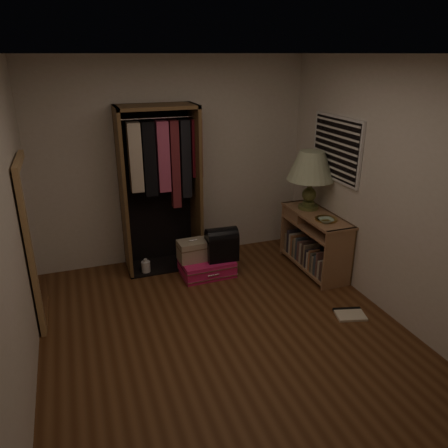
{
  "coord_description": "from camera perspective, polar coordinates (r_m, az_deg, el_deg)",
  "views": [
    {
      "loc": [
        -1.25,
        -3.37,
        2.6
      ],
      "look_at": [
        0.3,
        0.95,
        0.8
      ],
      "focal_mm": 35.0,
      "sensor_mm": 36.0,
      "label": 1
    }
  ],
  "objects": [
    {
      "name": "table_lamp",
      "position": [
        5.53,
        11.31,
        7.32
      ],
      "size": [
        0.66,
        0.66,
        0.74
      ],
      "rotation": [
        0.0,
        0.0,
        0.13
      ],
      "color": "#50562A",
      "rests_on": "console_bookshelf"
    },
    {
      "name": "white_jug",
      "position": [
        5.62,
        -10.16,
        -5.55
      ],
      "size": [
        0.13,
        0.13,
        0.2
      ],
      "rotation": [
        0.0,
        0.0,
        0.15
      ],
      "color": "silver",
      "rests_on": "ground"
    },
    {
      "name": "open_wardrobe",
      "position": [
        5.43,
        -8.2,
        6.39
      ],
      "size": [
        1.01,
        0.5,
        2.05
      ],
      "color": "brown",
      "rests_on": "ground"
    },
    {
      "name": "black_bag",
      "position": [
        5.39,
        -0.31,
        -2.52
      ],
      "size": [
        0.4,
        0.27,
        0.42
      ],
      "rotation": [
        0.0,
        0.0,
        -0.05
      ],
      "color": "black",
      "rests_on": "pink_suitcase"
    },
    {
      "name": "ceramic_bowl",
      "position": [
        5.25,
        13.17,
        0.45
      ],
      "size": [
        0.19,
        0.19,
        0.04
      ],
      "primitive_type": "imported",
      "rotation": [
        0.0,
        0.0,
        -0.14
      ],
      "color": "#96B49A",
      "rests_on": "console_bookshelf"
    },
    {
      "name": "brass_tray",
      "position": [
        5.34,
        13.21,
        0.64
      ],
      "size": [
        0.33,
        0.33,
        0.02
      ],
      "rotation": [
        0.0,
        0.0,
        -0.29
      ],
      "color": "#A98941",
      "rests_on": "console_bookshelf"
    },
    {
      "name": "room_walls",
      "position": [
        3.83,
        1.41,
        4.67
      ],
      "size": [
        3.52,
        4.02,
        2.6
      ],
      "color": "beige",
      "rests_on": "ground"
    },
    {
      "name": "pink_suitcase",
      "position": [
        5.5,
        -2.25,
        -5.62
      ],
      "size": [
        0.67,
        0.5,
        0.2
      ],
      "rotation": [
        0.0,
        0.0,
        0.03
      ],
      "color": "#E31B64",
      "rests_on": "ground"
    },
    {
      "name": "floor_mirror",
      "position": [
        4.73,
        -23.71,
        -2.22
      ],
      "size": [
        0.06,
        0.8,
        1.7
      ],
      "color": "tan",
      "rests_on": "ground"
    },
    {
      "name": "ground",
      "position": [
        4.44,
        0.51,
        -14.46
      ],
      "size": [
        4.0,
        4.0,
        0.0
      ],
      "primitive_type": "plane",
      "color": "#522E17",
      "rests_on": "ground"
    },
    {
      "name": "floor_book",
      "position": [
        4.93,
        16.06,
        -11.18
      ],
      "size": [
        0.36,
        0.31,
        0.03
      ],
      "rotation": [
        0.0,
        0.0,
        -0.26
      ],
      "color": "beige",
      "rests_on": "ground"
    },
    {
      "name": "train_case",
      "position": [
        5.42,
        -4.04,
        -3.44
      ],
      "size": [
        0.38,
        0.27,
        0.27
      ],
      "rotation": [
        0.0,
        0.0,
        0.04
      ],
      "color": "tan",
      "rests_on": "pink_suitcase"
    },
    {
      "name": "console_bookshelf",
      "position": [
        5.68,
        11.47,
        -1.96
      ],
      "size": [
        0.42,
        1.12,
        0.75
      ],
      "color": "#986B49",
      "rests_on": "ground"
    }
  ]
}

